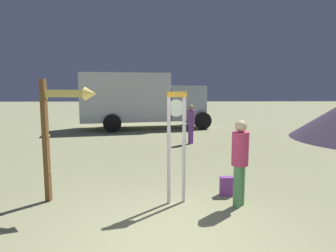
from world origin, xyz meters
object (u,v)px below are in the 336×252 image
(person_near_clock, at_px, (240,159))
(box_truck_near, at_px, (139,99))
(arrow_sign, at_px, (62,120))
(person_distant, at_px, (191,122))
(standing_clock, at_px, (176,138))
(backpack, at_px, (227,186))

(person_near_clock, xyz_separation_m, box_truck_near, (-2.65, 10.77, 0.67))
(arrow_sign, height_order, person_distant, arrow_sign)
(standing_clock, bearing_deg, box_truck_near, 97.81)
(standing_clock, xyz_separation_m, person_distant, (0.89, 6.11, -0.43))
(person_near_clock, bearing_deg, person_distant, 92.78)
(backpack, xyz_separation_m, person_distant, (-0.19, 5.74, 0.67))
(standing_clock, bearing_deg, arrow_sign, 178.71)
(arrow_sign, relative_size, person_distant, 1.57)
(standing_clock, bearing_deg, person_near_clock, -9.43)
(backpack, relative_size, person_distant, 0.26)
(backpack, bearing_deg, standing_clock, -161.33)
(arrow_sign, relative_size, person_near_clock, 1.47)
(backpack, bearing_deg, person_near_clock, -78.88)
(arrow_sign, distance_m, person_near_clock, 3.48)
(backpack, distance_m, person_distant, 5.78)
(standing_clock, xyz_separation_m, backpack, (1.09, 0.37, -1.10))
(person_distant, bearing_deg, person_near_clock, -87.22)
(person_near_clock, bearing_deg, backpack, 101.12)
(backpack, height_order, box_truck_near, box_truck_near)
(backpack, relative_size, box_truck_near, 0.06)
(arrow_sign, xyz_separation_m, box_truck_near, (0.75, 10.52, -0.05))
(person_near_clock, bearing_deg, box_truck_near, 103.81)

